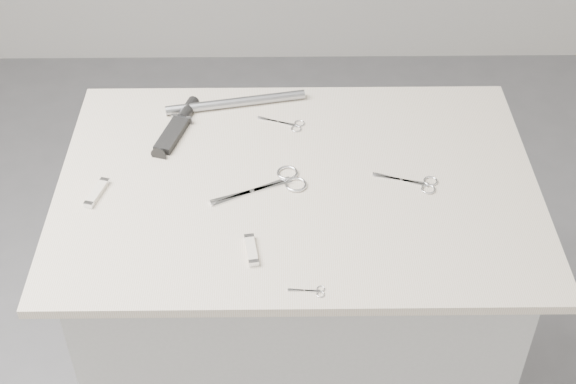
{
  "coord_description": "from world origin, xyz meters",
  "views": [
    {
      "loc": [
        -0.03,
        -1.28,
        2.0
      ],
      "look_at": [
        -0.02,
        -0.04,
        0.92
      ],
      "focal_mm": 50.0,
      "sensor_mm": 36.0,
      "label": 1
    }
  ],
  "objects_px": {
    "sheathed_knife": "(179,124)",
    "metal_rail": "(236,102)",
    "large_shears": "(278,183)",
    "plinth": "(296,326)",
    "pocket_knife_b": "(251,250)",
    "embroidery_scissors_a": "(418,183)",
    "pocket_knife_a": "(97,193)",
    "tiny_scissors": "(312,291)",
    "embroidery_scissors_b": "(289,124)"
  },
  "relations": [
    {
      "from": "embroidery_scissors_a",
      "to": "large_shears",
      "type": "bearing_deg",
      "value": -162.38
    },
    {
      "from": "embroidery_scissors_b",
      "to": "pocket_knife_a",
      "type": "height_order",
      "value": "pocket_knife_a"
    },
    {
      "from": "large_shears",
      "to": "embroidery_scissors_a",
      "type": "relative_size",
      "value": 1.5
    },
    {
      "from": "pocket_knife_a",
      "to": "pocket_knife_b",
      "type": "distance_m",
      "value": 0.36
    },
    {
      "from": "pocket_knife_b",
      "to": "metal_rail",
      "type": "bearing_deg",
      "value": -2.99
    },
    {
      "from": "sheathed_knife",
      "to": "pocket_knife_a",
      "type": "bearing_deg",
      "value": 164.26
    },
    {
      "from": "pocket_knife_b",
      "to": "embroidery_scissors_a",
      "type": "bearing_deg",
      "value": -68.66
    },
    {
      "from": "pocket_knife_b",
      "to": "metal_rail",
      "type": "relative_size",
      "value": 0.24
    },
    {
      "from": "pocket_knife_b",
      "to": "large_shears",
      "type": "bearing_deg",
      "value": -22.7
    },
    {
      "from": "large_shears",
      "to": "pocket_knife_a",
      "type": "bearing_deg",
      "value": 160.16
    },
    {
      "from": "plinth",
      "to": "metal_rail",
      "type": "relative_size",
      "value": 2.75
    },
    {
      "from": "pocket_knife_a",
      "to": "embroidery_scissors_a",
      "type": "bearing_deg",
      "value": -71.78
    },
    {
      "from": "plinth",
      "to": "pocket_knife_a",
      "type": "distance_m",
      "value": 0.63
    },
    {
      "from": "embroidery_scissors_a",
      "to": "pocket_knife_a",
      "type": "relative_size",
      "value": 1.52
    },
    {
      "from": "plinth",
      "to": "embroidery_scissors_a",
      "type": "distance_m",
      "value": 0.53
    },
    {
      "from": "sheathed_knife",
      "to": "metal_rail",
      "type": "bearing_deg",
      "value": -41.82
    },
    {
      "from": "large_shears",
      "to": "pocket_knife_b",
      "type": "height_order",
      "value": "pocket_knife_b"
    },
    {
      "from": "sheathed_knife",
      "to": "metal_rail",
      "type": "xyz_separation_m",
      "value": [
        0.13,
        0.08,
        0.0
      ]
    },
    {
      "from": "pocket_knife_a",
      "to": "sheathed_knife",
      "type": "bearing_deg",
      "value": -16.26
    },
    {
      "from": "large_shears",
      "to": "pocket_knife_b",
      "type": "distance_m",
      "value": 0.2
    },
    {
      "from": "large_shears",
      "to": "plinth",
      "type": "bearing_deg",
      "value": -10.91
    },
    {
      "from": "large_shears",
      "to": "sheathed_knife",
      "type": "height_order",
      "value": "sheathed_knife"
    },
    {
      "from": "plinth",
      "to": "embroidery_scissors_b",
      "type": "xyz_separation_m",
      "value": [
        -0.02,
        0.2,
        0.47
      ]
    },
    {
      "from": "large_shears",
      "to": "pocket_knife_a",
      "type": "height_order",
      "value": "pocket_knife_a"
    },
    {
      "from": "large_shears",
      "to": "pocket_knife_a",
      "type": "xyz_separation_m",
      "value": [
        -0.37,
        -0.03,
        0.0
      ]
    },
    {
      "from": "embroidery_scissors_b",
      "to": "pocket_knife_b",
      "type": "bearing_deg",
      "value": -79.9
    },
    {
      "from": "embroidery_scissors_a",
      "to": "pocket_knife_a",
      "type": "bearing_deg",
      "value": -159.62
    },
    {
      "from": "embroidery_scissors_b",
      "to": "sheathed_knife",
      "type": "xyz_separation_m",
      "value": [
        -0.25,
        -0.0,
        0.01
      ]
    },
    {
      "from": "plinth",
      "to": "metal_rail",
      "type": "distance_m",
      "value": 0.57
    },
    {
      "from": "embroidery_scissors_b",
      "to": "pocket_knife_b",
      "type": "xyz_separation_m",
      "value": [
        -0.08,
        -0.41,
        0.0
      ]
    },
    {
      "from": "embroidery_scissors_a",
      "to": "sheathed_knife",
      "type": "distance_m",
      "value": 0.55
    },
    {
      "from": "embroidery_scissors_a",
      "to": "plinth",
      "type": "bearing_deg",
      "value": -164.72
    },
    {
      "from": "large_shears",
      "to": "tiny_scissors",
      "type": "height_order",
      "value": "large_shears"
    },
    {
      "from": "tiny_scissors",
      "to": "sheathed_knife",
      "type": "height_order",
      "value": "sheathed_knife"
    },
    {
      "from": "sheathed_knife",
      "to": "pocket_knife_b",
      "type": "xyz_separation_m",
      "value": [
        0.17,
        -0.4,
        -0.0
      ]
    },
    {
      "from": "plinth",
      "to": "pocket_knife_b",
      "type": "bearing_deg",
      "value": -113.69
    },
    {
      "from": "sheathed_knife",
      "to": "embroidery_scissors_b",
      "type": "bearing_deg",
      "value": -72.94
    },
    {
      "from": "plinth",
      "to": "pocket_knife_a",
      "type": "relative_size",
      "value": 10.26
    },
    {
      "from": "large_shears",
      "to": "metal_rail",
      "type": "height_order",
      "value": "metal_rail"
    },
    {
      "from": "large_shears",
      "to": "pocket_knife_b",
      "type": "bearing_deg",
      "value": -128.53
    },
    {
      "from": "tiny_scissors",
      "to": "sheathed_knife",
      "type": "bearing_deg",
      "value": 123.73
    },
    {
      "from": "embroidery_scissors_a",
      "to": "tiny_scissors",
      "type": "bearing_deg",
      "value": -109.82
    },
    {
      "from": "tiny_scissors",
      "to": "large_shears",
      "type": "bearing_deg",
      "value": 105.92
    },
    {
      "from": "plinth",
      "to": "large_shears",
      "type": "height_order",
      "value": "large_shears"
    },
    {
      "from": "tiny_scissors",
      "to": "pocket_knife_a",
      "type": "bearing_deg",
      "value": 152.35
    },
    {
      "from": "pocket_knife_b",
      "to": "metal_rail",
      "type": "xyz_separation_m",
      "value": [
        -0.05,
        0.48,
        0.01
      ]
    },
    {
      "from": "sheathed_knife",
      "to": "plinth",
      "type": "bearing_deg",
      "value": -110.18
    },
    {
      "from": "metal_rail",
      "to": "large_shears",
      "type": "bearing_deg",
      "value": -71.07
    },
    {
      "from": "plinth",
      "to": "sheathed_knife",
      "type": "relative_size",
      "value": 4.51
    },
    {
      "from": "pocket_knife_a",
      "to": "metal_rail",
      "type": "bearing_deg",
      "value": -25.26
    }
  ]
}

